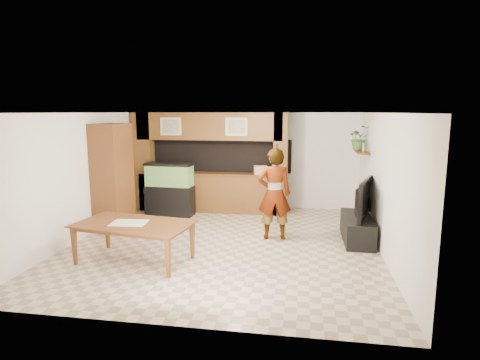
% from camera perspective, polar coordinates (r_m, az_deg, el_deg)
% --- Properties ---
extents(floor, '(6.50, 6.50, 0.00)m').
position_cam_1_polar(floor, '(8.23, -2.13, -8.89)').
color(floor, tan).
rests_on(floor, ground).
extents(ceiling, '(6.50, 6.50, 0.00)m').
position_cam_1_polar(ceiling, '(7.80, -2.26, 9.54)').
color(ceiling, white).
rests_on(ceiling, wall_back).
extents(wall_back, '(6.00, 0.00, 6.00)m').
position_cam_1_polar(wall_back, '(11.08, 1.12, 2.85)').
color(wall_back, silver).
rests_on(wall_back, floor).
extents(wall_left, '(0.00, 6.50, 6.50)m').
position_cam_1_polar(wall_left, '(8.99, -21.29, 0.58)').
color(wall_left, silver).
rests_on(wall_left, floor).
extents(wall_right, '(0.00, 6.50, 6.50)m').
position_cam_1_polar(wall_right, '(7.89, 19.69, -0.51)').
color(wall_right, silver).
rests_on(wall_right, floor).
extents(partition, '(4.20, 0.99, 2.60)m').
position_cam_1_polar(partition, '(10.66, -4.41, 2.62)').
color(partition, brown).
rests_on(partition, floor).
extents(wall_clock, '(0.05, 0.25, 0.25)m').
position_cam_1_polar(wall_clock, '(9.78, -18.38, 4.98)').
color(wall_clock, black).
rests_on(wall_clock, wall_left).
extents(wall_shelf, '(0.25, 0.90, 0.04)m').
position_cam_1_polar(wall_shelf, '(9.73, 16.91, 3.85)').
color(wall_shelf, brown).
rests_on(wall_shelf, wall_right).
extents(pantry_cabinet, '(0.59, 0.97, 2.37)m').
position_cam_1_polar(pantry_cabinet, '(9.44, -17.64, 0.48)').
color(pantry_cabinet, brown).
rests_on(pantry_cabinet, floor).
extents(trash_can, '(0.33, 0.33, 0.60)m').
position_cam_1_polar(trash_can, '(9.64, -17.25, -4.69)').
color(trash_can, '#B2B2B7').
rests_on(trash_can, floor).
extents(aquarium, '(1.21, 0.45, 1.34)m').
position_cam_1_polar(aquarium, '(10.36, -9.96, -1.38)').
color(aquarium, black).
rests_on(aquarium, floor).
extents(tv_stand, '(0.55, 1.50, 0.50)m').
position_cam_1_polar(tv_stand, '(8.64, 16.29, -6.64)').
color(tv_stand, black).
rests_on(tv_stand, floor).
extents(television, '(0.57, 1.34, 0.78)m').
position_cam_1_polar(television, '(8.48, 16.50, -2.48)').
color(television, black).
rests_on(television, tv_stand).
extents(photo_frame, '(0.04, 0.15, 0.20)m').
position_cam_1_polar(photo_frame, '(9.50, 17.12, 4.43)').
color(photo_frame, '#C8B185').
rests_on(photo_frame, wall_shelf).
extents(potted_plant, '(0.64, 0.59, 0.58)m').
position_cam_1_polar(potted_plant, '(9.96, 16.62, 5.79)').
color(potted_plant, '#396628').
rests_on(potted_plant, wall_shelf).
extents(person, '(0.75, 0.56, 1.90)m').
position_cam_1_polar(person, '(8.28, 4.90, -1.99)').
color(person, '#968052').
rests_on(person, floor).
extents(microphone, '(0.03, 0.10, 0.15)m').
position_cam_1_polar(microphone, '(7.97, 5.28, 4.73)').
color(microphone, black).
rests_on(microphone, person).
extents(dining_table, '(2.15, 1.41, 0.70)m').
position_cam_1_polar(dining_table, '(7.34, -14.93, -8.64)').
color(dining_table, brown).
rests_on(dining_table, floor).
extents(newspaper_a, '(0.64, 0.49, 0.01)m').
position_cam_1_polar(newspaper_a, '(7.29, -15.49, -5.89)').
color(newspaper_a, silver).
rests_on(newspaper_a, dining_table).
extents(counter_box, '(0.37, 0.29, 0.22)m').
position_cam_1_polar(counter_box, '(10.26, 2.95, 1.43)').
color(counter_box, tan).
rests_on(counter_box, partition).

